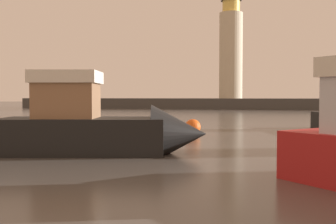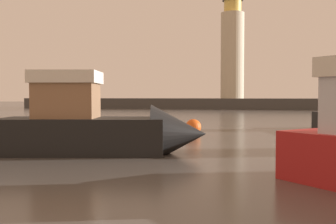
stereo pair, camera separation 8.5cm
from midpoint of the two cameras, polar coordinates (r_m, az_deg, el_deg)
The scene contains 5 objects.
ground_plane at distance 34.66m, azimuth 8.94°, elevation -1.35°, with size 220.00×220.00×0.00m, color #4C4742.
breakwater at distance 66.94m, azimuth 11.12°, elevation 1.16°, with size 80.20×4.44×1.82m, color #423F3D.
lighthouse at distance 67.51m, azimuth 9.34°, elevation 8.97°, with size 3.87×3.87×17.41m.
motorboat_0 at distance 15.23m, azimuth -8.81°, elevation -2.12°, with size 8.17×4.03×3.51m.
mooring_buoy at distance 22.21m, azimuth 3.77°, elevation -2.19°, with size 0.90×0.90×0.90m, color #EA5919.
Camera 2 is at (2.73, -2.09, 2.19)m, focal length 42.11 mm.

